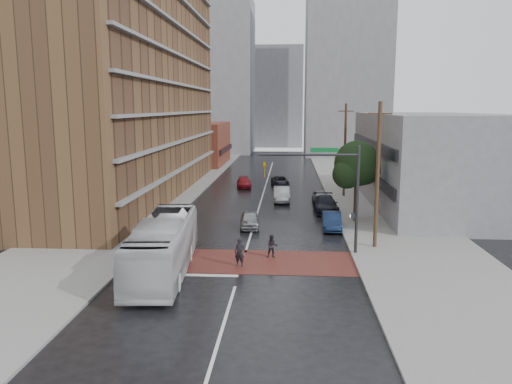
# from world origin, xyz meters

# --- Properties ---
(ground) EXTENTS (160.00, 160.00, 0.00)m
(ground) POSITION_xyz_m (0.00, 0.00, 0.00)
(ground) COLOR black
(ground) RESTS_ON ground
(crosswalk) EXTENTS (14.00, 5.00, 0.02)m
(crosswalk) POSITION_xyz_m (0.00, 0.50, 0.01)
(crosswalk) COLOR maroon
(crosswalk) RESTS_ON ground
(sidewalk_west) EXTENTS (9.00, 90.00, 0.15)m
(sidewalk_west) POSITION_xyz_m (-11.50, 25.00, 0.07)
(sidewalk_west) COLOR gray
(sidewalk_west) RESTS_ON ground
(sidewalk_east) EXTENTS (9.00, 90.00, 0.15)m
(sidewalk_east) POSITION_xyz_m (11.50, 25.00, 0.07)
(sidewalk_east) COLOR gray
(sidewalk_east) RESTS_ON ground
(apartment_block) EXTENTS (10.00, 44.00, 28.00)m
(apartment_block) POSITION_xyz_m (-14.00, 24.00, 14.00)
(apartment_block) COLOR brown
(apartment_block) RESTS_ON ground
(storefront_west) EXTENTS (8.00, 16.00, 7.00)m
(storefront_west) POSITION_xyz_m (-12.00, 54.00, 3.50)
(storefront_west) COLOR brown
(storefront_west) RESTS_ON ground
(building_east) EXTENTS (11.00, 26.00, 9.00)m
(building_east) POSITION_xyz_m (16.50, 20.00, 4.50)
(building_east) COLOR gray
(building_east) RESTS_ON ground
(distant_tower_west) EXTENTS (18.00, 16.00, 32.00)m
(distant_tower_west) POSITION_xyz_m (-14.00, 78.00, 16.00)
(distant_tower_west) COLOR gray
(distant_tower_west) RESTS_ON ground
(distant_tower_east) EXTENTS (16.00, 14.00, 36.00)m
(distant_tower_east) POSITION_xyz_m (14.00, 72.00, 18.00)
(distant_tower_east) COLOR gray
(distant_tower_east) RESTS_ON ground
(distant_tower_center) EXTENTS (12.00, 10.00, 24.00)m
(distant_tower_center) POSITION_xyz_m (0.00, 95.00, 12.00)
(distant_tower_center) COLOR gray
(distant_tower_center) RESTS_ON ground
(street_tree) EXTENTS (4.20, 4.10, 6.90)m
(street_tree) POSITION_xyz_m (8.52, 12.03, 4.73)
(street_tree) COLOR #332319
(street_tree) RESTS_ON ground
(signal_mast) EXTENTS (6.50, 0.30, 7.20)m
(signal_mast) POSITION_xyz_m (5.85, 2.50, 4.73)
(signal_mast) COLOR #2D2D33
(signal_mast) RESTS_ON ground
(utility_pole_near) EXTENTS (1.60, 0.26, 10.00)m
(utility_pole_near) POSITION_xyz_m (8.80, 4.00, 5.14)
(utility_pole_near) COLOR #473321
(utility_pole_near) RESTS_ON ground
(utility_pole_far) EXTENTS (1.60, 0.26, 10.00)m
(utility_pole_far) POSITION_xyz_m (8.80, 24.00, 5.14)
(utility_pole_far) COLOR #473321
(utility_pole_far) RESTS_ON ground
(transit_bus) EXTENTS (3.67, 11.89, 3.26)m
(transit_bus) POSITION_xyz_m (-4.41, -1.98, 1.63)
(transit_bus) COLOR silver
(transit_bus) RESTS_ON ground
(pedestrian_a) EXTENTS (0.71, 0.54, 1.75)m
(pedestrian_a) POSITION_xyz_m (-0.09, -0.48, 0.87)
(pedestrian_a) COLOR black
(pedestrian_a) RESTS_ON ground
(pedestrian_b) EXTENTS (0.75, 0.59, 1.52)m
(pedestrian_b) POSITION_xyz_m (1.82, 1.42, 0.76)
(pedestrian_b) COLOR black
(pedestrian_b) RESTS_ON ground
(car_travel_a) EXTENTS (1.84, 3.96, 1.31)m
(car_travel_a) POSITION_xyz_m (-0.26, 9.48, 0.66)
(car_travel_a) COLOR #93979A
(car_travel_a) RESTS_ON ground
(car_travel_b) EXTENTS (1.82, 4.69, 1.52)m
(car_travel_b) POSITION_xyz_m (2.13, 20.96, 0.76)
(car_travel_b) COLOR #A5A8AD
(car_travel_b) RESTS_ON ground
(car_travel_c) EXTENTS (2.21, 4.29, 1.19)m
(car_travel_c) POSITION_xyz_m (-2.57, 29.82, 0.60)
(car_travel_c) COLOR maroon
(car_travel_c) RESTS_ON ground
(suv_travel) EXTENTS (2.51, 4.43, 1.17)m
(suv_travel) POSITION_xyz_m (1.78, 31.23, 0.58)
(suv_travel) COLOR black
(suv_travel) RESTS_ON ground
(car_parked_near) EXTENTS (1.56, 4.18, 1.36)m
(car_parked_near) POSITION_xyz_m (6.30, 9.33, 0.68)
(car_parked_near) COLOR #12203F
(car_parked_near) RESTS_ON ground
(car_parked_mid) EXTENTS (2.25, 5.18, 1.48)m
(car_parked_mid) POSITION_xyz_m (6.30, 16.00, 0.74)
(car_parked_mid) COLOR black
(car_parked_mid) RESTS_ON ground
(car_parked_far) EXTENTS (1.90, 4.11, 1.36)m
(car_parked_far) POSITION_xyz_m (6.12, 19.93, 0.68)
(car_parked_far) COLOR #A2A4AA
(car_parked_far) RESTS_ON ground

